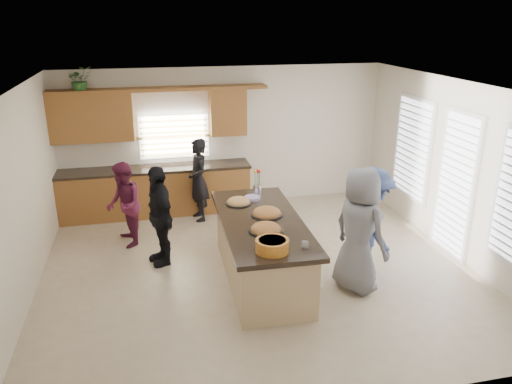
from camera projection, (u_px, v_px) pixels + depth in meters
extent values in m
plane|color=beige|center=(257.00, 269.00, 7.77)|extent=(6.50, 6.50, 0.00)
cube|color=silver|center=(224.00, 137.00, 10.05)|extent=(6.50, 0.02, 2.80)
cube|color=silver|center=(331.00, 287.00, 4.54)|extent=(6.50, 0.02, 2.80)
cube|color=silver|center=(19.00, 201.00, 6.62)|extent=(0.02, 6.00, 2.80)
cube|color=silver|center=(455.00, 170.00, 7.97)|extent=(0.02, 6.00, 2.80)
cube|color=white|center=(258.00, 87.00, 6.83)|extent=(6.50, 6.00, 0.02)
cube|color=#915E2A|center=(156.00, 192.00, 9.79)|extent=(3.65, 0.62, 0.90)
cube|color=black|center=(155.00, 169.00, 9.63)|extent=(3.70, 0.65, 0.05)
cube|color=#915E2A|center=(91.00, 117.00, 9.18)|extent=(1.50, 0.36, 0.90)
cube|color=#915E2A|center=(228.00, 112.00, 9.71)|extent=(0.70, 0.36, 0.90)
cube|color=#915E2A|center=(160.00, 89.00, 9.29)|extent=(4.05, 0.40, 0.06)
cube|color=olive|center=(174.00, 137.00, 9.78)|extent=(1.35, 0.08, 0.85)
cube|color=white|center=(412.00, 148.00, 9.15)|extent=(0.06, 1.10, 1.75)
cube|color=white|center=(455.00, 185.00, 7.95)|extent=(0.06, 0.85, 2.25)
cube|color=tan|center=(261.00, 251.00, 7.36)|extent=(1.07, 2.53, 0.88)
cube|color=black|center=(261.00, 222.00, 7.20)|extent=(1.22, 2.73, 0.07)
cube|color=black|center=(261.00, 275.00, 7.49)|extent=(0.99, 2.44, 0.08)
cylinder|color=black|center=(266.00, 231.00, 6.79)|extent=(0.47, 0.47, 0.02)
ellipsoid|color=#B9793A|center=(266.00, 230.00, 6.78)|extent=(0.42, 0.42, 0.19)
cylinder|color=black|center=(267.00, 215.00, 7.34)|extent=(0.47, 0.47, 0.02)
ellipsoid|color=#B9793A|center=(267.00, 213.00, 7.33)|extent=(0.43, 0.43, 0.19)
cylinder|color=black|center=(239.00, 203.00, 7.78)|extent=(0.41, 0.41, 0.02)
ellipsoid|color=tan|center=(239.00, 202.00, 7.77)|extent=(0.37, 0.37, 0.17)
cylinder|color=orange|center=(272.00, 246.00, 6.20)|extent=(0.42, 0.42, 0.16)
cylinder|color=#F3E7C1|center=(272.00, 241.00, 6.18)|extent=(0.34, 0.34, 0.04)
cylinder|color=white|center=(305.00, 245.00, 6.29)|extent=(0.09, 0.09, 0.09)
cylinder|color=#B08FD0|center=(252.00, 198.00, 7.96)|extent=(0.25, 0.25, 0.05)
cylinder|color=silver|center=(257.00, 190.00, 8.13)|extent=(0.14, 0.14, 0.18)
imported|color=#306729|center=(80.00, 80.00, 8.93)|extent=(0.54, 0.51, 0.47)
imported|color=black|center=(198.00, 180.00, 9.41)|extent=(0.47, 0.63, 1.58)
imported|color=maroon|center=(124.00, 205.00, 8.36)|extent=(0.66, 0.79, 1.45)
imported|color=black|center=(160.00, 216.00, 7.73)|extent=(0.63, 1.01, 1.60)
imported|color=#3F538B|center=(371.00, 224.00, 7.27)|extent=(0.67, 1.13, 1.71)
imported|color=slate|center=(359.00, 230.00, 6.93)|extent=(0.88, 1.05, 1.82)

